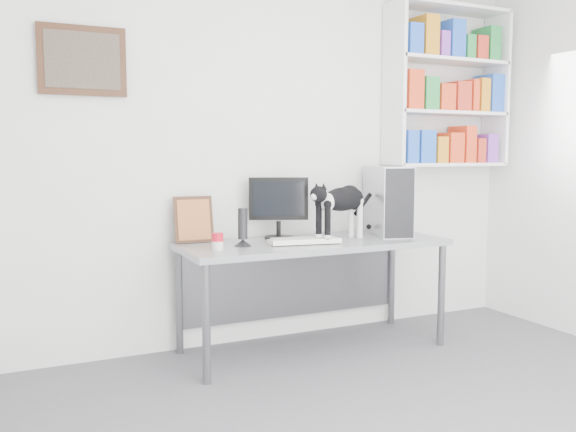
% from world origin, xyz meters
% --- Properties ---
extents(room, '(4.01, 4.01, 2.70)m').
position_xyz_m(room, '(0.00, 0.00, 1.35)').
color(room, '#58575D').
rests_on(room, ground).
extents(bookshelf, '(1.03, 0.28, 1.24)m').
position_xyz_m(bookshelf, '(1.40, 1.85, 1.85)').
color(bookshelf, white).
rests_on(bookshelf, room).
extents(wall_art, '(0.52, 0.04, 0.42)m').
position_xyz_m(wall_art, '(-1.30, 1.97, 1.90)').
color(wall_art, '#402314').
rests_on(wall_art, room).
extents(desk, '(1.80, 0.70, 0.75)m').
position_xyz_m(desk, '(0.11, 1.62, 0.38)').
color(desk, gray).
rests_on(desk, room).
extents(monitor, '(0.45, 0.34, 0.43)m').
position_xyz_m(monitor, '(-0.07, 1.80, 0.97)').
color(monitor, black).
rests_on(monitor, desk).
extents(keyboard, '(0.48, 0.25, 0.04)m').
position_xyz_m(keyboard, '(-0.00, 1.53, 0.77)').
color(keyboard, white).
rests_on(keyboard, desk).
extents(pc_tower, '(0.34, 0.53, 0.49)m').
position_xyz_m(pc_tower, '(0.74, 1.68, 1.00)').
color(pc_tower, silver).
rests_on(pc_tower, desk).
extents(speaker, '(0.14, 0.14, 0.25)m').
position_xyz_m(speaker, '(-0.41, 1.60, 0.88)').
color(speaker, black).
rests_on(speaker, desk).
extents(leaning_print, '(0.26, 0.12, 0.32)m').
position_xyz_m(leaning_print, '(-0.65, 1.88, 0.91)').
color(leaning_print, '#402314').
rests_on(leaning_print, desk).
extents(soup_can, '(0.09, 0.09, 0.10)m').
position_xyz_m(soup_can, '(-0.60, 1.52, 0.80)').
color(soup_can, red).
rests_on(soup_can, desk).
extents(cat, '(0.62, 0.40, 0.38)m').
position_xyz_m(cat, '(0.28, 1.55, 0.94)').
color(cat, black).
rests_on(cat, desk).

